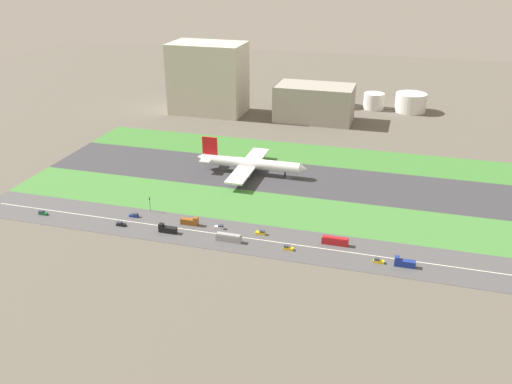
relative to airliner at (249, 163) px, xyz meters
name	(u,v)px	position (x,y,z in m)	size (l,w,h in m)	color
ground_plane	(289,178)	(23.42, 0.00, -6.23)	(800.00, 800.00, 0.00)	#5B564C
runway	(289,178)	(23.42, 0.00, -6.18)	(280.00, 46.00, 0.10)	#38383D
grass_median_north	(303,153)	(23.42, 41.00, -6.18)	(280.00, 36.00, 0.10)	#3D7A33
grass_median_south	(270,208)	(23.42, -41.00, -6.18)	(280.00, 36.00, 0.10)	#427F38
highway	(252,239)	(23.42, -73.00, -6.18)	(280.00, 28.00, 0.10)	#4C4C4F
highway_centerline	(252,239)	(23.42, -73.00, -6.13)	(266.00, 0.50, 0.01)	silver
airliner	(249,163)	(0.00, 0.00, 0.00)	(65.00, 56.00, 19.70)	white
car_1	(288,248)	(40.79, -78.00, -5.31)	(4.40, 1.80, 2.00)	yellow
car_3	(134,215)	(-37.25, -68.00, -5.31)	(4.40, 1.80, 2.00)	navy
car_0	(43,213)	(-81.23, -78.00, -5.31)	(4.40, 1.80, 2.00)	#19662D
bus_1	(335,241)	(59.64, -68.00, -4.41)	(11.60, 2.50, 3.50)	#B2191E
car_5	(378,261)	(78.97, -78.00, -5.31)	(4.40, 1.80, 2.00)	yellow
truck_2	(190,221)	(-8.38, -68.00, -4.56)	(8.40, 2.50, 4.00)	brown
car_6	(261,233)	(26.07, -68.00, -5.31)	(4.40, 1.80, 2.00)	yellow
truck_0	(404,263)	(89.32, -78.00, -4.56)	(8.40, 2.50, 4.00)	navy
truck_1	(167,229)	(-15.38, -78.00, -4.56)	(8.40, 2.50, 4.00)	black
car_2	(121,224)	(-39.04, -78.00, -5.31)	(4.40, 1.80, 2.00)	black
car_4	(220,227)	(6.27, -68.00, -5.31)	(4.40, 1.80, 2.00)	silver
bus_0	(229,238)	(14.07, -78.00, -4.41)	(11.60, 2.50, 3.50)	#99999E
traffic_light	(150,203)	(-32.69, -60.01, -1.94)	(0.36, 0.50, 7.20)	#4C4C51
terminal_building	(208,78)	(-66.58, 114.00, 20.39)	(55.90, 34.94, 53.24)	beige
hangar_building	(314,103)	(16.58, 114.00, 7.03)	(56.66, 31.35, 26.52)	#9E998E
fuel_tank_west	(338,98)	(28.09, 159.00, 0.08)	(20.78, 20.78, 12.63)	silver
fuel_tank_centre	(374,101)	(56.80, 159.00, 0.03)	(16.29, 16.29, 12.52)	silver
fuel_tank_east	(411,102)	(85.23, 159.00, 0.96)	(23.87, 23.87, 14.38)	silver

